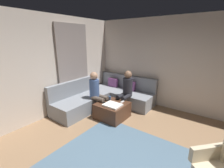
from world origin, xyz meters
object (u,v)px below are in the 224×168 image
object	(u,v)px
ottoman	(112,110)
coffee_mug	(110,98)
person_on_couch_side	(97,91)
person_on_couch_back	(126,90)
sectional_couch	(105,97)
game_remote	(122,102)

from	to	relation	value
ottoman	coffee_mug	xyz separation A→B (m)	(-0.22, 0.18, 0.26)
coffee_mug	person_on_couch_side	distance (m)	0.41
coffee_mug	person_on_couch_back	world-z (taller)	person_on_couch_back
ottoman	person_on_couch_side	xyz separation A→B (m)	(-0.52, -0.01, 0.45)
sectional_couch	ottoman	world-z (taller)	sectional_couch
ottoman	person_on_couch_side	distance (m)	0.69
person_on_couch_back	person_on_couch_side	size ratio (longest dim) A/B	1.00
coffee_mug	person_on_couch_side	xyz separation A→B (m)	(-0.30, -0.19, 0.19)
coffee_mug	sectional_couch	bearing A→B (deg)	141.41
ottoman	person_on_couch_back	size ratio (longest dim) A/B	0.63
coffee_mug	person_on_couch_side	size ratio (longest dim) A/B	0.08
person_on_couch_back	person_on_couch_side	world-z (taller)	same
coffee_mug	person_on_couch_side	world-z (taller)	person_on_couch_side
game_remote	person_on_couch_back	distance (m)	0.45
ottoman	coffee_mug	size ratio (longest dim) A/B	8.00
ottoman	person_on_couch_back	world-z (taller)	person_on_couch_back
person_on_couch_back	game_remote	bearing A→B (deg)	107.63
sectional_couch	person_on_couch_back	xyz separation A→B (m)	(0.73, 0.06, 0.38)
ottoman	person_on_couch_back	bearing A→B (deg)	84.19
game_remote	person_on_couch_back	bearing A→B (deg)	107.63
sectional_couch	person_on_couch_side	xyz separation A→B (m)	(0.15, -0.55, 0.38)
ottoman	game_remote	bearing A→B (deg)	50.71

